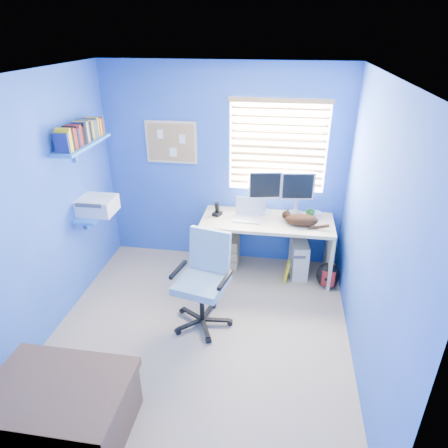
% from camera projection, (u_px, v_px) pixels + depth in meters
% --- Properties ---
extents(floor, '(3.00, 3.20, 0.00)m').
position_uv_depth(floor, '(200.00, 334.00, 4.09)').
color(floor, tan).
rests_on(floor, ground).
extents(ceiling, '(3.00, 3.20, 0.00)m').
position_uv_depth(ceiling, '(191.00, 75.00, 2.98)').
color(ceiling, white).
rests_on(ceiling, wall_back).
extents(wall_back, '(3.00, 0.01, 2.50)m').
position_uv_depth(wall_back, '(224.00, 168.00, 4.95)').
color(wall_back, '#1F53B0').
rests_on(wall_back, ground).
extents(wall_front, '(3.00, 0.01, 2.50)m').
position_uv_depth(wall_front, '(131.00, 358.00, 2.12)').
color(wall_front, '#1F53B0').
rests_on(wall_front, ground).
extents(wall_left, '(0.01, 3.20, 2.50)m').
position_uv_depth(wall_left, '(40.00, 214.00, 3.74)').
color(wall_left, '#1F53B0').
rests_on(wall_left, ground).
extents(wall_right, '(0.01, 3.20, 2.50)m').
position_uv_depth(wall_right, '(372.00, 237.00, 3.33)').
color(wall_right, '#1F53B0').
rests_on(wall_right, ground).
extents(desk, '(1.58, 0.65, 0.74)m').
position_uv_depth(desk, '(266.00, 247.00, 4.96)').
color(desk, tan).
rests_on(desk, floor).
extents(laptop, '(0.34, 0.28, 0.22)m').
position_uv_depth(laptop, '(248.00, 211.00, 4.76)').
color(laptop, silver).
rests_on(laptop, desk).
extents(monitor_left, '(0.42, 0.19, 0.54)m').
position_uv_depth(monitor_left, '(265.00, 192.00, 4.86)').
color(monitor_left, silver).
rests_on(monitor_left, desk).
extents(monitor_right, '(0.41, 0.17, 0.54)m').
position_uv_depth(monitor_right, '(297.00, 193.00, 4.84)').
color(monitor_right, silver).
rests_on(monitor_right, desk).
extents(phone, '(0.13, 0.14, 0.17)m').
position_uv_depth(phone, '(217.00, 209.00, 4.87)').
color(phone, black).
rests_on(phone, desk).
extents(mug, '(0.10, 0.09, 0.10)m').
position_uv_depth(mug, '(310.00, 215.00, 4.81)').
color(mug, '#18601B').
rests_on(mug, desk).
extents(cd_spindle, '(0.13, 0.13, 0.07)m').
position_uv_depth(cd_spindle, '(316.00, 215.00, 4.84)').
color(cd_spindle, silver).
rests_on(cd_spindle, desk).
extents(cat, '(0.43, 0.34, 0.13)m').
position_uv_depth(cat, '(302.00, 220.00, 4.64)').
color(cat, black).
rests_on(cat, desk).
extents(tower_pc, '(0.24, 0.46, 0.45)m').
position_uv_depth(tower_pc, '(299.00, 257.00, 5.01)').
color(tower_pc, beige).
rests_on(tower_pc, floor).
extents(drawer_boxes, '(0.35, 0.28, 0.41)m').
position_uv_depth(drawer_boxes, '(225.00, 251.00, 5.18)').
color(drawer_boxes, tan).
rests_on(drawer_boxes, floor).
extents(yellow_book, '(0.03, 0.17, 0.24)m').
position_uv_depth(yellow_book, '(287.00, 272.00, 4.90)').
color(yellow_book, yellow).
rests_on(yellow_book, floor).
extents(backpack, '(0.30, 0.24, 0.32)m').
position_uv_depth(backpack, '(328.00, 275.00, 4.77)').
color(backpack, black).
rests_on(backpack, floor).
extents(bed_corner, '(1.00, 0.71, 0.48)m').
position_uv_depth(bed_corner, '(61.00, 409.00, 3.01)').
color(bed_corner, '#4C3324').
rests_on(bed_corner, floor).
extents(office_chair, '(0.70, 0.70, 1.00)m').
position_uv_depth(office_chair, '(204.00, 292.00, 4.11)').
color(office_chair, black).
rests_on(office_chair, floor).
extents(window_blinds, '(1.15, 0.05, 1.10)m').
position_uv_depth(window_blinds, '(278.00, 147.00, 4.70)').
color(window_blinds, white).
rests_on(window_blinds, ground).
extents(corkboard, '(0.64, 0.02, 0.52)m').
position_uv_depth(corkboard, '(171.00, 142.00, 4.89)').
color(corkboard, tan).
rests_on(corkboard, ground).
extents(wall_shelves, '(0.42, 0.90, 1.05)m').
position_uv_depth(wall_shelves, '(88.00, 170.00, 4.30)').
color(wall_shelves, blue).
rests_on(wall_shelves, ground).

